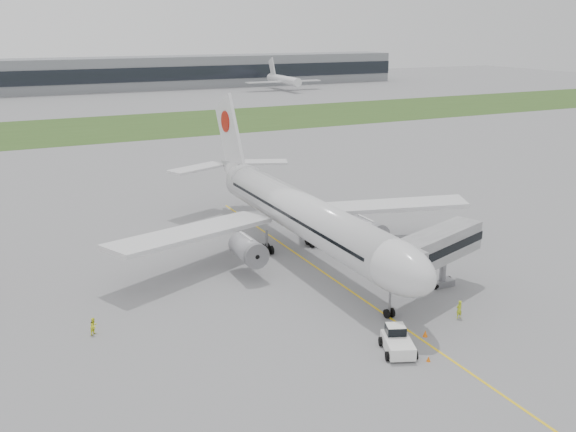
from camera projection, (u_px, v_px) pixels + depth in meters
name	position (u px, v px, depth m)	size (l,w,h in m)	color
ground	(316.00, 267.00, 75.35)	(600.00, 600.00, 0.00)	gray
apron_markings	(337.00, 282.00, 71.04)	(70.00, 70.00, 0.04)	yellow
grass_strip	(112.00, 127.00, 178.81)	(600.00, 50.00, 0.02)	#34511E
terminal_building	(59.00, 76.00, 271.56)	(320.00, 22.30, 14.00)	gray
airliner	(298.00, 211.00, 77.93)	(48.13, 53.95, 17.88)	silver
pushback_tug	(397.00, 341.00, 55.76)	(3.81, 4.55, 2.05)	white
jet_bridge	(430.00, 251.00, 65.32)	(14.80, 8.95, 7.09)	#AAA9AC
safety_cone_left	(429.00, 359.00, 54.15)	(0.36, 0.36, 0.50)	orange
safety_cone_right	(425.00, 333.00, 58.47)	(0.45, 0.45, 0.62)	orange
ground_crew_near	(459.00, 309.00, 62.03)	(0.67, 0.44, 1.83)	#B9D223
ground_crew_far	(94.00, 326.00, 58.77)	(0.79, 0.62, 1.63)	#EEF629
distant_aircraft_right	(284.00, 90.00, 281.94)	(34.26, 30.23, 13.10)	silver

